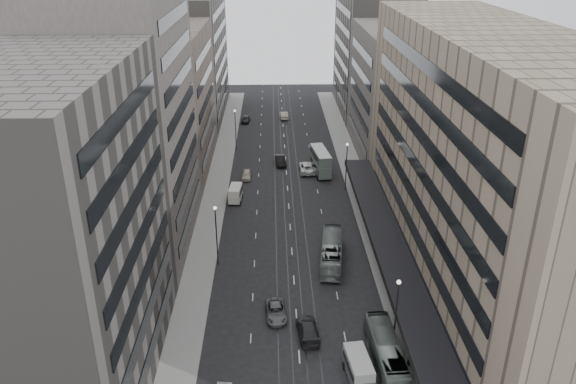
{
  "coord_description": "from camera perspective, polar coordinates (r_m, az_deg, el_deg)",
  "views": [
    {
      "loc": [
        -2.44,
        -50.74,
        38.63
      ],
      "look_at": [
        -0.37,
        20.39,
        6.37
      ],
      "focal_mm": 35.0,
      "sensor_mm": 36.0,
      "label": 1
    }
  ],
  "objects": [
    {
      "name": "building_left_b",
      "position": [
        75.46,
        -16.34,
        6.74
      ],
      "size": [
        15.0,
        26.0,
        34.0
      ],
      "primitive_type": "cube",
      "color": "#4D4743",
      "rests_on": "ground"
    },
    {
      "name": "bus_far",
      "position": [
        73.36,
        4.47,
        -6.07
      ],
      "size": [
        3.98,
        11.27,
        3.07
      ],
      "primitive_type": "imported",
      "rotation": [
        0.0,
        0.0,
        3.01
      ],
      "color": "gray",
      "rests_on": "ground"
    },
    {
      "name": "sedan_4",
      "position": [
        98.85,
        -4.24,
        1.76
      ],
      "size": [
        1.76,
        4.18,
        1.41
      ],
      "primitive_type": "imported",
      "rotation": [
        0.0,
        0.0,
        -0.02
      ],
      "color": "#B3AA94",
      "rests_on": "ground"
    },
    {
      "name": "sedan_2",
      "position": [
        63.96,
        -1.23,
        -12.03
      ],
      "size": [
        2.52,
        4.92,
        1.33
      ],
      "primitive_type": "imported",
      "rotation": [
        0.0,
        0.0,
        0.07
      ],
      "color": "#5D5D60",
      "rests_on": "ground"
    },
    {
      "name": "panel_van",
      "position": [
        90.15,
        -5.36,
        -0.12
      ],
      "size": [
        2.28,
        4.18,
        2.54
      ],
      "rotation": [
        0.0,
        0.0,
        -0.09
      ],
      "color": "silver",
      "rests_on": "ground"
    },
    {
      "name": "sedan_9",
      "position": [
        132.61,
        -0.41,
        7.82
      ],
      "size": [
        2.01,
        5.02,
        1.62
      ],
      "primitive_type": "imported",
      "rotation": [
        0.0,
        0.0,
        3.2
      ],
      "color": "#BDAF9C",
      "rests_on": "ground"
    },
    {
      "name": "bus_near",
      "position": [
        58.11,
        9.97,
        -15.79
      ],
      "size": [
        2.91,
        10.78,
        2.98
      ],
      "primitive_type": "imported",
      "rotation": [
        0.0,
        0.0,
        3.18
      ],
      "color": "slate",
      "rests_on": "ground"
    },
    {
      "name": "lamp_left_near",
      "position": [
        71.46,
        -7.32,
        -3.72
      ],
      "size": [
        0.44,
        0.44,
        8.32
      ],
      "color": "#262628",
      "rests_on": "ground"
    },
    {
      "name": "lamp_left_far",
      "position": [
        111.14,
        -5.37,
        6.78
      ],
      "size": [
        0.44,
        0.44,
        8.32
      ],
      "color": "#262628",
      "rests_on": "ground"
    },
    {
      "name": "sedan_3",
      "position": [
        61.32,
        2.02,
        -13.76
      ],
      "size": [
        2.6,
        5.49,
        1.55
      ],
      "primitive_type": "imported",
      "rotation": [
        0.0,
        0.0,
        3.22
      ],
      "color": "#242427",
      "rests_on": "ground"
    },
    {
      "name": "sidewalk_right",
      "position": [
        97.37,
        7.0,
        0.87
      ],
      "size": [
        4.0,
        125.0,
        0.15
      ],
      "primitive_type": "cube",
      "color": "gray",
      "rests_on": "ground"
    },
    {
      "name": "sedan_8",
      "position": [
        130.18,
        -4.3,
        7.4
      ],
      "size": [
        2.22,
        4.48,
        1.47
      ],
      "primitive_type": "imported",
      "rotation": [
        0.0,
        0.0,
        -0.12
      ],
      "color": "black",
      "rests_on": "ground"
    },
    {
      "name": "vw_microbus",
      "position": [
        56.25,
        7.16,
        -17.24
      ],
      "size": [
        2.64,
        5.0,
        2.59
      ],
      "rotation": [
        0.0,
        0.0,
        0.12
      ],
      "color": "#4D5153",
      "rests_on": "ground"
    },
    {
      "name": "lamp_right_far",
      "position": [
        92.82,
        5.97,
        3.14
      ],
      "size": [
        0.44,
        0.44,
        8.32
      ],
      "color": "#262628",
      "rests_on": "ground"
    },
    {
      "name": "department_store",
      "position": [
        67.69,
        19.14,
        2.51
      ],
      "size": [
        19.2,
        60.0,
        30.0
      ],
      "color": "gray",
      "rests_on": "ground"
    },
    {
      "name": "building_left_d",
      "position": [
        133.43,
        -10.13,
        13.39
      ],
      "size": [
        15.0,
        38.0,
        28.0
      ],
      "primitive_type": "cube",
      "color": "#5A5651",
      "rests_on": "ground"
    },
    {
      "name": "pedestrian",
      "position": [
        58.39,
        12.28,
        -16.25
      ],
      "size": [
        0.86,
        0.76,
        1.97
      ],
      "primitive_type": "imported",
      "rotation": [
        0.0,
        0.0,
        3.65
      ],
      "color": "black",
      "rests_on": "sidewalk_right"
    },
    {
      "name": "sedan_7",
      "position": [
        111.23,
        3.22,
        4.46
      ],
      "size": [
        2.65,
        5.65,
        1.59
      ],
      "primitive_type": "imported",
      "rotation": [
        0.0,
        0.0,
        3.22
      ],
      "color": "#5D5E60",
      "rests_on": "ground"
    },
    {
      "name": "ground",
      "position": [
        63.82,
        0.89,
        -12.87
      ],
      "size": [
        220.0,
        220.0,
        0.0
      ],
      "primitive_type": "plane",
      "color": "black",
      "rests_on": "ground"
    },
    {
      "name": "building_left_a",
      "position": [
        52.43,
        -22.85,
        -4.5
      ],
      "size": [
        15.0,
        28.0,
        30.0
      ],
      "primitive_type": "cube",
      "color": "#5A5651",
      "rests_on": "ground"
    },
    {
      "name": "building_right_mid",
      "position": [
        108.8,
        11.26,
        9.76
      ],
      "size": [
        15.0,
        28.0,
        24.0
      ],
      "primitive_type": "cube",
      "color": "#4D4743",
      "rests_on": "ground"
    },
    {
      "name": "double_decker",
      "position": [
        100.31,
        3.32,
        3.16
      ],
      "size": [
        3.37,
        8.29,
        4.41
      ],
      "rotation": [
        0.0,
        0.0,
        0.14
      ],
      "color": "slate",
      "rests_on": "ground"
    },
    {
      "name": "sedan_5",
      "position": [
        104.81,
        -0.78,
        3.23
      ],
      "size": [
        2.17,
        5.06,
        1.62
      ],
      "primitive_type": "imported",
      "rotation": [
        0.0,
        0.0,
        0.09
      ],
      "color": "black",
      "rests_on": "ground"
    },
    {
      "name": "building_left_c",
      "position": [
        102.0,
        -12.53,
        8.97
      ],
      "size": [
        15.0,
        28.0,
        25.0
      ],
      "primitive_type": "cube",
      "color": "#665A4F",
      "rests_on": "ground"
    },
    {
      "name": "lamp_right_near",
      "position": [
        57.94,
        10.97,
        -11.37
      ],
      "size": [
        0.44,
        0.44,
        8.32
      ],
      "color": "#262628",
      "rests_on": "ground"
    },
    {
      "name": "sidewalk_left",
      "position": [
        96.77,
        -7.2,
        0.71
      ],
      "size": [
        4.0,
        125.0,
        0.15
      ],
      "primitive_type": "cube",
      "color": "gray",
      "rests_on": "ground"
    },
    {
      "name": "building_right_far",
      "position": [
        137.11,
        8.67,
        13.77
      ],
      "size": [
        15.0,
        32.0,
        28.0
      ],
      "primitive_type": "cube",
      "color": "#5A5651",
      "rests_on": "ground"
    },
    {
      "name": "sedan_6",
      "position": [
        101.53,
        1.95,
        2.52
      ],
      "size": [
        2.87,
        6.04,
        1.66
      ],
      "primitive_type": "imported",
      "rotation": [
        0.0,
        0.0,
        3.16
      ],
      "color": "silver",
      "rests_on": "ground"
    }
  ]
}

